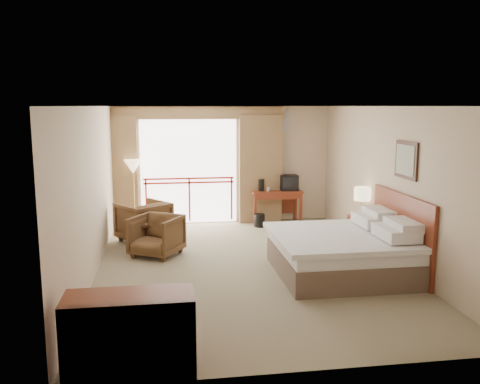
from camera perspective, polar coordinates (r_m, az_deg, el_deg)
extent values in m
plane|color=#827759|center=(8.74, 0.82, -8.38)|extent=(7.00, 7.00, 0.00)
plane|color=white|center=(8.31, 0.86, 9.62)|extent=(7.00, 7.00, 0.00)
plane|color=beige|center=(11.85, -1.90, 3.08)|extent=(5.00, 0.00, 5.00)
plane|color=beige|center=(5.07, 7.29, -5.92)|extent=(5.00, 0.00, 5.00)
plane|color=beige|center=(8.39, -16.26, -0.03)|extent=(0.00, 7.00, 7.00)
plane|color=beige|center=(9.16, 16.47, 0.74)|extent=(0.00, 7.00, 7.00)
plane|color=white|center=(11.79, -5.76, 2.27)|extent=(2.40, 0.00, 2.40)
cube|color=red|center=(11.80, -5.73, 1.05)|extent=(2.09, 0.03, 0.04)
cube|color=red|center=(11.79, -5.74, 1.53)|extent=(2.09, 0.03, 0.04)
cube|color=red|center=(11.86, -10.48, -0.98)|extent=(0.04, 0.03, 1.00)
cube|color=red|center=(11.87, -5.70, -0.86)|extent=(0.04, 0.03, 1.00)
cube|color=red|center=(11.95, -0.96, -0.74)|extent=(0.04, 0.03, 1.00)
cube|color=brown|center=(11.69, -13.84, 2.22)|extent=(1.00, 0.26, 2.50)
cube|color=brown|center=(11.84, 2.27, 2.59)|extent=(1.00, 0.26, 2.50)
cube|color=brown|center=(11.59, -5.85, 8.83)|extent=(4.40, 0.22, 0.28)
cube|color=silver|center=(11.97, 4.34, 7.92)|extent=(0.50, 0.04, 0.50)
cube|color=brown|center=(8.48, 11.30, -7.73)|extent=(2.05, 2.00, 0.40)
cube|color=white|center=(8.39, 11.37, -5.78)|extent=(2.01, 1.96, 0.22)
cube|color=white|center=(8.34, 11.08, -4.93)|extent=(2.09, 2.06, 0.08)
cube|color=white|center=(8.19, 17.13, -4.38)|extent=(0.50, 0.75, 0.18)
cube|color=white|center=(8.98, 14.67, -3.04)|extent=(0.50, 0.75, 0.18)
cube|color=white|center=(8.22, 17.99, -3.52)|extent=(0.40, 0.70, 0.14)
cube|color=white|center=(9.01, 15.46, -2.26)|extent=(0.40, 0.70, 0.14)
cube|color=maroon|center=(8.74, 17.66, -4.41)|extent=(0.06, 2.10, 1.30)
cube|color=black|center=(8.55, 18.16, 3.43)|extent=(0.03, 0.72, 0.60)
cube|color=silver|center=(8.54, 18.04, 3.43)|extent=(0.01, 0.60, 0.48)
cube|color=maroon|center=(10.05, 13.50, -4.42)|extent=(0.45, 0.53, 0.61)
cylinder|color=tan|center=(10.02, 13.47, -2.44)|extent=(0.13, 0.13, 0.04)
cylinder|color=tan|center=(9.99, 13.51, -1.53)|extent=(0.03, 0.03, 0.33)
cylinder|color=#FFE5B2|center=(9.95, 13.56, -0.20)|extent=(0.31, 0.31, 0.25)
cube|color=black|center=(9.82, 13.63, -2.69)|extent=(0.20, 0.18, 0.08)
cube|color=maroon|center=(11.83, 4.07, 0.07)|extent=(1.17, 0.57, 0.05)
cube|color=maroon|center=(11.56, 1.71, -2.06)|extent=(0.06, 0.06, 0.72)
cube|color=maroon|center=(11.79, 6.85, -1.89)|extent=(0.06, 0.06, 0.72)
cube|color=maroon|center=(12.03, 1.30, -1.59)|extent=(0.06, 0.06, 0.72)
cube|color=maroon|center=(12.25, 6.25, -1.44)|extent=(0.06, 0.06, 0.72)
cube|color=maroon|center=(12.12, 3.80, -1.15)|extent=(1.07, 0.03, 0.54)
cube|color=maroon|center=(11.60, 4.34, -0.52)|extent=(1.07, 0.03, 0.12)
cube|color=black|center=(11.86, 5.50, 1.06)|extent=(0.40, 0.31, 0.36)
cube|color=black|center=(11.72, 5.68, 0.95)|extent=(0.36, 0.02, 0.29)
cylinder|color=black|center=(11.73, 2.41, 0.79)|extent=(0.14, 0.14, 0.28)
cylinder|color=white|center=(11.73, 3.17, 0.33)|extent=(0.07, 0.07, 0.10)
cylinder|color=black|center=(11.50, 2.21, -3.20)|extent=(0.29, 0.29, 0.29)
imported|color=#4C331E|center=(10.50, -10.73, -5.45)|extent=(1.24, 1.24, 0.82)
imported|color=#4C331E|center=(9.49, -9.31, -7.04)|extent=(1.10, 1.11, 0.75)
cylinder|color=black|center=(9.78, -10.86, -3.61)|extent=(0.46, 0.46, 0.04)
cylinder|color=black|center=(9.83, -10.81, -4.98)|extent=(0.06, 0.06, 0.46)
cylinder|color=black|center=(9.89, -10.77, -6.28)|extent=(0.33, 0.33, 0.03)
imported|color=white|center=(9.77, -10.86, -3.51)|extent=(0.24, 0.28, 0.02)
cylinder|color=tan|center=(11.69, -11.70, -3.87)|extent=(0.25, 0.25, 0.03)
cylinder|color=tan|center=(11.55, -11.81, -0.70)|extent=(0.03, 0.03, 1.34)
cone|color=#FFE5B2|center=(11.45, -11.94, 2.81)|extent=(0.39, 0.39, 0.31)
cube|color=maroon|center=(5.39, -12.22, -15.51)|extent=(1.29, 0.54, 0.86)
cube|color=black|center=(5.15, -12.41, -16.78)|extent=(1.18, 0.02, 0.75)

